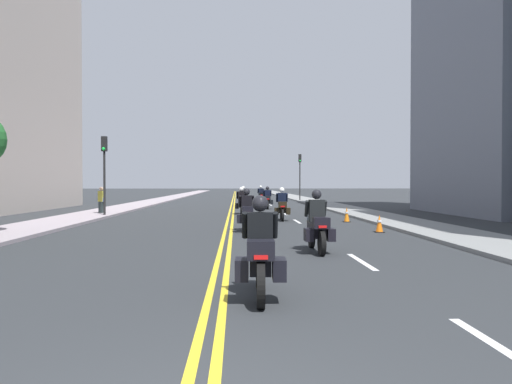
% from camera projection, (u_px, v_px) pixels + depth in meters
% --- Properties ---
extents(ground_plane, '(264.00, 264.00, 0.00)m').
position_uv_depth(ground_plane, '(233.00, 201.00, 51.12)').
color(ground_plane, '#2A2D30').
extents(sidewalk_left, '(2.80, 144.00, 0.12)m').
position_uv_depth(sidewalk_left, '(158.00, 200.00, 50.81)').
color(sidewalk_left, '#9D9198').
rests_on(sidewalk_left, ground).
extents(sidewalk_right, '(2.80, 144.00, 0.12)m').
position_uv_depth(sidewalk_right, '(308.00, 200.00, 51.43)').
color(sidewalk_right, gray).
rests_on(sidewalk_right, ground).
extents(centreline_yellow_inner, '(0.12, 132.00, 0.01)m').
position_uv_depth(centreline_yellow_inner, '(232.00, 201.00, 51.12)').
color(centreline_yellow_inner, yellow).
rests_on(centreline_yellow_inner, ground).
extents(centreline_yellow_outer, '(0.12, 132.00, 0.01)m').
position_uv_depth(centreline_yellow_outer, '(235.00, 201.00, 51.13)').
color(centreline_yellow_outer, yellow).
rests_on(centreline_yellow_outer, ground).
extents(lane_dashes_white, '(0.14, 56.40, 0.01)m').
position_uv_depth(lane_dashes_white, '(280.00, 211.00, 32.27)').
color(lane_dashes_white, silver).
rests_on(lane_dashes_white, ground).
extents(motorcycle_0, '(0.77, 2.18, 1.62)m').
position_uv_depth(motorcycle_0, '(260.00, 256.00, 7.66)').
color(motorcycle_0, black).
rests_on(motorcycle_0, ground).
extents(motorcycle_1, '(0.77, 2.19, 1.65)m').
position_uv_depth(motorcycle_1, '(317.00, 227.00, 12.81)').
color(motorcycle_1, black).
rests_on(motorcycle_1, ground).
extents(motorcycle_2, '(0.77, 2.22, 1.63)m').
position_uv_depth(motorcycle_2, '(247.00, 214.00, 18.41)').
color(motorcycle_2, black).
rests_on(motorcycle_2, ground).
extents(motorcycle_3, '(0.78, 2.06, 1.63)m').
position_uv_depth(motorcycle_3, '(282.00, 207.00, 23.88)').
color(motorcycle_3, black).
rests_on(motorcycle_3, ground).
extents(motorcycle_4, '(0.76, 2.10, 1.61)m').
position_uv_depth(motorcycle_4, '(242.00, 203.00, 28.91)').
color(motorcycle_4, black).
rests_on(motorcycle_4, ground).
extents(motorcycle_5, '(0.78, 2.25, 1.61)m').
position_uv_depth(motorcycle_5, '(268.00, 200.00, 34.90)').
color(motorcycle_5, black).
rests_on(motorcycle_5, ground).
extents(motorcycle_6, '(0.76, 2.28, 1.61)m').
position_uv_depth(motorcycle_6, '(243.00, 198.00, 39.75)').
color(motorcycle_6, black).
rests_on(motorcycle_6, ground).
extents(motorcycle_7, '(0.78, 2.13, 1.64)m').
position_uv_depth(motorcycle_7, '(261.00, 196.00, 45.56)').
color(motorcycle_7, black).
rests_on(motorcycle_7, ground).
extents(traffic_cone_0, '(0.32, 0.32, 0.71)m').
position_uv_depth(traffic_cone_0, '(347.00, 215.00, 22.94)').
color(traffic_cone_0, black).
rests_on(traffic_cone_0, ground).
extents(traffic_cone_1, '(0.33, 0.33, 0.66)m').
position_uv_depth(traffic_cone_1, '(379.00, 224.00, 18.04)').
color(traffic_cone_1, black).
rests_on(traffic_cone_1, ground).
extents(traffic_light_near, '(0.28, 0.38, 4.35)m').
position_uv_depth(traffic_light_near, '(104.00, 161.00, 26.36)').
color(traffic_light_near, black).
rests_on(traffic_light_near, ground).
extents(traffic_light_far, '(0.28, 0.38, 4.82)m').
position_uv_depth(traffic_light_far, '(300.00, 169.00, 50.04)').
color(traffic_light_far, black).
rests_on(traffic_light_far, ground).
extents(pedestrian_0, '(0.49, 0.40, 1.62)m').
position_uv_depth(pedestrian_0, '(101.00, 201.00, 28.11)').
color(pedestrian_0, '#222B2C').
rests_on(pedestrian_0, ground).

